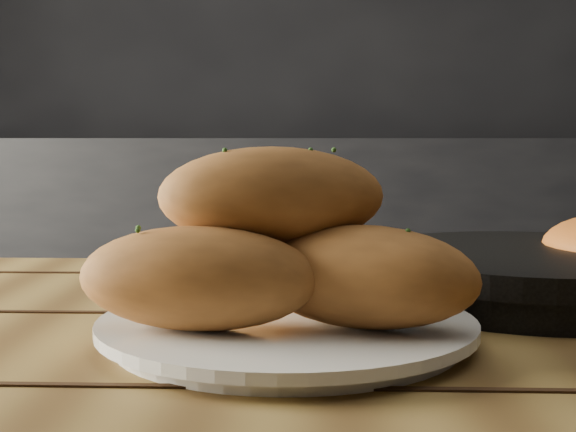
{
  "coord_description": "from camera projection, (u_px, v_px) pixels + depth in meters",
  "views": [
    {
      "loc": [
        -0.18,
        -0.84,
        0.9
      ],
      "look_at": [
        -0.2,
        -0.25,
        0.84
      ],
      "focal_mm": 50.0,
      "sensor_mm": 36.0,
      "label": 1
    }
  ],
  "objects": [
    {
      "name": "back_wall",
      "position": [
        371.0,
        8.0,
        2.77
      ],
      "size": [
        4.0,
        0.04,
        2.7
      ],
      "primitive_type": "cube",
      "color": "black",
      "rests_on": "ground"
    },
    {
      "name": "plate",
      "position": [
        287.0,
        330.0,
        0.58
      ],
      "size": [
        0.27,
        0.27,
        0.02
      ],
      "color": "white",
      "rests_on": "table"
    },
    {
      "name": "counter",
      "position": [
        374.0,
        280.0,
        2.56
      ],
      "size": [
        2.8,
        0.6,
        0.9
      ],
      "primitive_type": "cube",
      "color": "black",
      "rests_on": "ground"
    },
    {
      "name": "skillet",
      "position": [
        537.0,
        274.0,
        0.73
      ],
      "size": [
        0.43,
        0.31,
        0.05
      ],
      "color": "black",
      "rests_on": "table"
    },
    {
      "name": "bread_rolls",
      "position": [
        279.0,
        252.0,
        0.57
      ],
      "size": [
        0.28,
        0.23,
        0.12
      ],
      "color": "#AA662F",
      "rests_on": "plate"
    }
  ]
}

